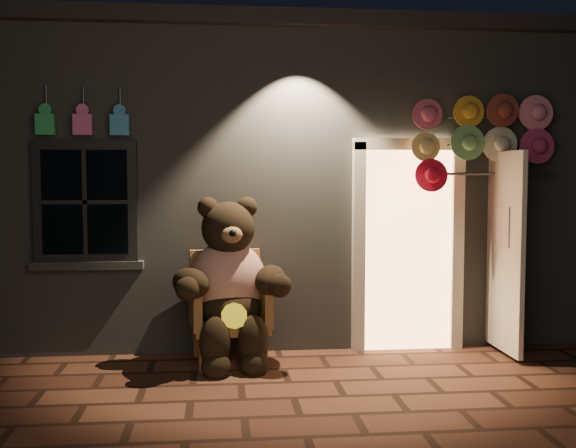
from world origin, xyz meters
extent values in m
plane|color=brown|center=(0.00, 0.00, 0.00)|extent=(60.00, 60.00, 0.00)
cube|color=slate|center=(0.00, 4.00, 1.65)|extent=(7.00, 5.00, 3.30)
cube|color=black|center=(0.00, 4.00, 3.38)|extent=(7.30, 5.30, 0.16)
cube|color=black|center=(-1.90, 1.46, 1.55)|extent=(1.00, 0.10, 1.20)
cube|color=black|center=(-1.90, 1.43, 1.55)|extent=(0.82, 0.06, 1.02)
cube|color=slate|center=(-1.90, 1.46, 0.92)|extent=(1.10, 0.14, 0.08)
cube|color=#FFB772|center=(1.35, 1.48, 1.05)|extent=(0.92, 0.10, 2.10)
cube|color=beige|center=(0.83, 1.44, 1.05)|extent=(0.12, 0.12, 2.20)
cube|color=beige|center=(1.87, 1.44, 1.05)|extent=(0.12, 0.12, 2.20)
cube|color=beige|center=(1.35, 1.44, 2.13)|extent=(1.16, 0.12, 0.12)
cube|color=beige|center=(2.25, 1.10, 1.05)|extent=(0.05, 0.80, 2.00)
cube|color=green|center=(-2.25, 1.38, 2.30)|extent=(0.18, 0.07, 0.20)
cylinder|color=#59595E|center=(-2.25, 1.44, 2.55)|extent=(0.02, 0.02, 0.25)
cube|color=#C85291|center=(-1.90, 1.38, 2.30)|extent=(0.18, 0.07, 0.20)
cylinder|color=#59595E|center=(-1.90, 1.44, 2.55)|extent=(0.02, 0.02, 0.25)
cube|color=teal|center=(-1.55, 1.38, 2.30)|extent=(0.18, 0.07, 0.20)
cylinder|color=#59595E|center=(-1.55, 1.44, 2.55)|extent=(0.02, 0.02, 0.25)
cube|color=#A2633E|center=(-0.50, 1.10, 0.37)|extent=(0.78, 0.73, 0.10)
cube|color=#A2633E|center=(-0.54, 1.40, 0.72)|extent=(0.70, 0.17, 0.70)
cube|color=#A2633E|center=(-0.83, 1.04, 0.57)|extent=(0.15, 0.61, 0.40)
cube|color=#A2633E|center=(-0.17, 1.13, 0.57)|extent=(0.15, 0.61, 0.40)
cylinder|color=#A2633E|center=(-0.77, 0.79, 0.16)|extent=(0.05, 0.05, 0.32)
cylinder|color=#A2633E|center=(-0.17, 0.86, 0.16)|extent=(0.05, 0.05, 0.32)
cylinder|color=#A2633E|center=(-0.84, 1.34, 0.16)|extent=(0.05, 0.05, 0.32)
cylinder|color=#A2633E|center=(-0.24, 1.42, 0.16)|extent=(0.05, 0.05, 0.32)
ellipsoid|color=#B43013|center=(-0.52, 1.16, 0.79)|extent=(0.82, 0.69, 0.79)
ellipsoid|color=black|center=(-0.51, 1.08, 0.55)|extent=(0.68, 0.60, 0.37)
sphere|color=black|center=(-0.51, 1.11, 1.31)|extent=(0.57, 0.57, 0.51)
sphere|color=black|center=(-0.70, 1.12, 1.51)|extent=(0.20, 0.20, 0.20)
sphere|color=black|center=(-0.33, 1.17, 1.51)|extent=(0.20, 0.20, 0.20)
ellipsoid|color=brown|center=(-0.48, 0.88, 1.26)|extent=(0.22, 0.16, 0.16)
ellipsoid|color=black|center=(-0.86, 0.88, 0.82)|extent=(0.49, 0.59, 0.29)
ellipsoid|color=black|center=(-0.11, 0.97, 0.82)|extent=(0.40, 0.57, 0.29)
ellipsoid|color=black|center=(-0.64, 0.72, 0.29)|extent=(0.29, 0.29, 0.49)
ellipsoid|color=black|center=(-0.29, 0.77, 0.29)|extent=(0.29, 0.29, 0.49)
sphere|color=black|center=(-0.63, 0.66, 0.09)|extent=(0.27, 0.27, 0.27)
sphere|color=black|center=(-0.28, 0.70, 0.09)|extent=(0.27, 0.27, 0.27)
cylinder|color=yellow|center=(-0.46, 0.75, 0.53)|extent=(0.25, 0.13, 0.23)
cylinder|color=#59595E|center=(2.59, 1.38, 1.30)|extent=(0.04, 0.04, 2.60)
cylinder|color=#59595E|center=(2.30, 1.36, 2.40)|extent=(1.15, 0.03, 0.03)
cylinder|color=#59595E|center=(2.30, 1.36, 2.12)|extent=(1.15, 0.03, 0.03)
cylinder|color=#59595E|center=(2.30, 1.36, 1.83)|extent=(1.15, 0.03, 0.03)
cylinder|color=#C04F6C|center=(1.50, 1.30, 2.45)|extent=(0.33, 0.11, 0.33)
cylinder|color=gold|center=(1.88, 1.27, 2.45)|extent=(0.33, 0.11, 0.33)
cylinder|color=brown|center=(2.27, 1.24, 2.45)|extent=(0.33, 0.11, 0.33)
cylinder|color=pink|center=(2.65, 1.30, 2.45)|extent=(0.33, 0.11, 0.33)
cylinder|color=#F1CC71|center=(1.50, 1.27, 2.12)|extent=(0.33, 0.11, 0.33)
cylinder|color=#6FAE67|center=(1.88, 1.24, 2.12)|extent=(0.33, 0.11, 0.33)
cylinder|color=beige|center=(2.27, 1.30, 2.12)|extent=(0.33, 0.11, 0.33)
cylinder|color=#C2386E|center=(2.65, 1.27, 2.12)|extent=(0.33, 0.11, 0.33)
cylinder|color=red|center=(1.50, 1.24, 1.78)|extent=(0.33, 0.11, 0.33)
camera|label=1|loc=(-0.59, -5.33, 1.80)|focal=42.00mm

